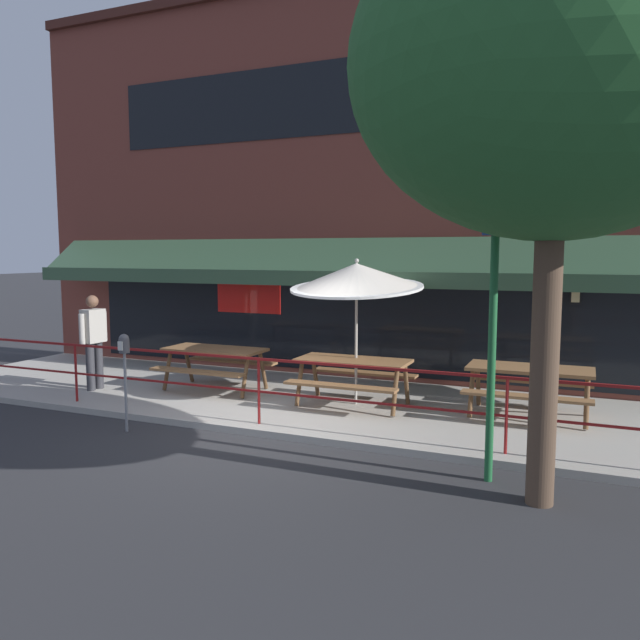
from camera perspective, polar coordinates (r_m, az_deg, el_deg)
The scene contains 12 objects.
ground_plane at distance 8.98m, azimuth -6.51°, elevation -10.48°, with size 120.00×120.00×0.00m, color #2D2D30.
patio_deck at distance 10.69m, azimuth -1.15°, elevation -7.44°, with size 15.00×4.00×0.10m, color #ADA89E.
restaurant_building at distance 12.52m, azimuth 3.11°, elevation 12.37°, with size 15.00×1.60×7.90m.
patio_railing at distance 9.04m, azimuth -5.63°, elevation -5.13°, with size 13.84×0.04×0.97m.
picnic_table_left at distance 11.34m, azimuth -9.58°, elevation -3.35°, with size 1.80×1.42×0.76m.
picnic_table_centre at distance 10.06m, azimuth 3.02°, elevation -4.49°, with size 1.80×1.42×0.76m.
picnic_table_right at distance 9.87m, azimuth 18.61°, elevation -5.02°, with size 1.80×1.42×0.76m.
patio_umbrella_centre at distance 10.03m, azimuth 3.36°, elevation 3.96°, with size 2.14×2.14×2.40m.
pedestrian_walking at distance 11.92m, azimuth -20.00°, elevation -1.47°, with size 0.26×0.62×1.71m.
parking_meter_near at distance 9.29m, azimuth -17.45°, elevation -2.90°, with size 0.15×0.16×1.42m.
street_sign_pole at distance 7.09m, azimuth 15.59°, elevation 2.25°, with size 0.28×0.09×4.11m.
street_tree_curbside at distance 6.80m, azimuth 21.92°, elevation 23.29°, with size 4.05×3.64×6.73m.
Camera 1 is at (4.29, -7.46, 2.57)m, focal length 35.00 mm.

